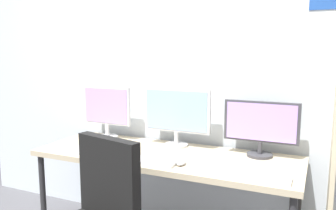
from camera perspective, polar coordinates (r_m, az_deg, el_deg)
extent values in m
cube|color=silver|center=(2.83, 3.06, 5.27)|extent=(4.32, 0.10, 2.60)
cube|color=tan|center=(2.55, -0.46, -8.40)|extent=(1.92, 0.68, 0.04)
cylinder|color=#262628|center=(2.94, -19.84, -14.19)|extent=(0.04, 0.04, 0.70)
cylinder|color=#262628|center=(3.35, -12.87, -10.99)|extent=(0.04, 0.04, 0.70)
cylinder|color=#262628|center=(2.75, 20.53, -15.91)|extent=(0.04, 0.04, 0.70)
cube|color=beige|center=(2.52, 25.69, -5.43)|extent=(0.03, 0.28, 1.79)
cube|color=black|center=(2.09, -9.66, -11.67)|extent=(0.44, 0.17, 0.48)
cylinder|color=silver|center=(3.02, -9.92, -5.17)|extent=(0.18, 0.18, 0.02)
cylinder|color=silver|center=(3.01, -9.95, -4.05)|extent=(0.03, 0.03, 0.10)
cube|color=silver|center=(2.97, -10.01, -0.07)|extent=(0.44, 0.03, 0.32)
cube|color=#B28CE5|center=(2.96, -10.19, -0.12)|extent=(0.41, 0.01, 0.29)
cylinder|color=silver|center=(2.73, 1.38, -6.59)|extent=(0.18, 0.18, 0.02)
cylinder|color=silver|center=(2.71, 1.38, -5.40)|extent=(0.03, 0.03, 0.10)
cube|color=silver|center=(2.67, 1.44, -0.86)|extent=(0.54, 0.03, 0.34)
cube|color=#8CB2F2|center=(2.66, 1.30, -0.92)|extent=(0.50, 0.01, 0.30)
cylinder|color=#38383D|center=(2.56, 14.82, -7.94)|extent=(0.18, 0.18, 0.02)
cylinder|color=#38383D|center=(2.55, 14.87, -6.81)|extent=(0.03, 0.03, 0.08)
cube|color=#38383D|center=(2.51, 15.06, -2.67)|extent=(0.52, 0.03, 0.29)
cube|color=#B28CE5|center=(2.49, 15.00, -2.74)|extent=(0.48, 0.01, 0.26)
cube|color=silver|center=(2.73, -16.35, -6.97)|extent=(0.35, 0.13, 0.02)
cube|color=silver|center=(2.34, -2.82, -9.22)|extent=(0.35, 0.13, 0.02)
cube|color=silver|center=(2.14, 14.76, -11.35)|extent=(0.36, 0.13, 0.02)
ellipsoid|color=silver|center=(2.30, 2.18, -9.45)|extent=(0.06, 0.10, 0.03)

